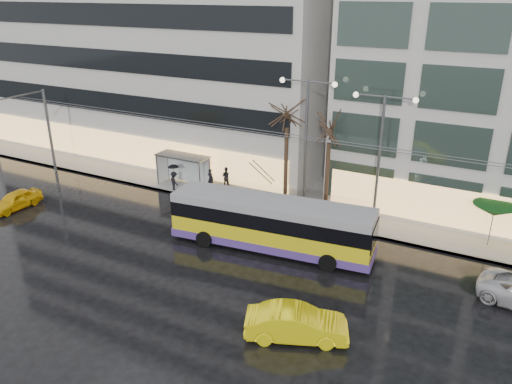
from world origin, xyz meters
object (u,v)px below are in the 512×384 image
Objects in this scene: bus_shelter at (180,162)px; taxi_a at (16,200)px; trolleybus at (271,225)px; street_lamp_near at (306,128)px.

taxi_a is at bearing -130.90° from bus_shelter.
trolleybus is at bearing 12.23° from taxi_a.
street_lamp_near reaches higher than taxi_a.
street_lamp_near is at bearing 29.39° from taxi_a.
trolleybus reaches higher than bus_shelter.
taxi_a is (-7.85, -9.07, -1.32)m from bus_shelter.
bus_shelter is (-10.80, 5.92, 0.43)m from trolleybus.
bus_shelter is 12.07m from taxi_a.
taxi_a is at bearing -170.44° from trolleybus.
bus_shelter is at bearing 151.26° from trolleybus.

